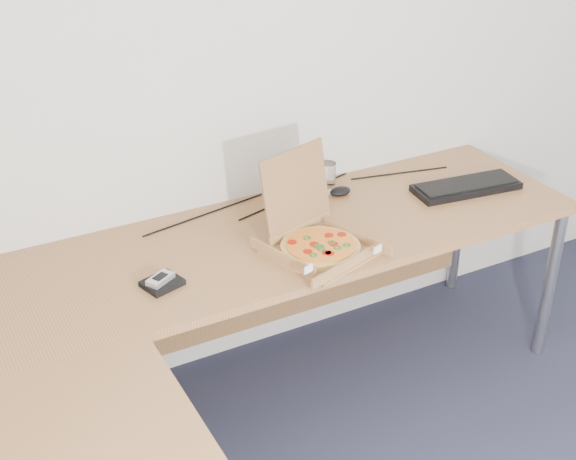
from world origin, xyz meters
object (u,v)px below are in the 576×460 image
drinking_glass (327,177)px  wallet (162,283)px  desk (228,335)px  pizza_box (318,241)px  keyboard (466,187)px

drinking_glass → wallet: 0.92m
wallet → desk: bearing=-89.6°
pizza_box → keyboard: bearing=-7.4°
desk → drinking_glass: 1.01m
desk → pizza_box: pizza_box is taller
desk → keyboard: size_ratio=5.66×
pizza_box → drinking_glass: size_ratio=3.00×
wallet → keyboard: bearing=-12.4°
pizza_box → drinking_glass: pizza_box is taller
keyboard → wallet: 1.35m
desk → wallet: bearing=106.7°
drinking_glass → keyboard: (0.50, -0.26, -0.05)m
keyboard → wallet: keyboard is taller
drinking_glass → wallet: size_ratio=1.01×
pizza_box → keyboard: size_ratio=0.83×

